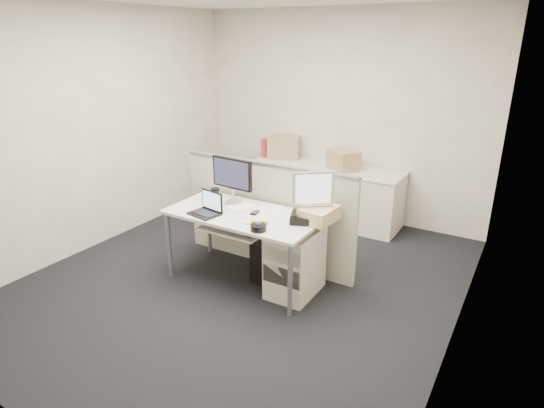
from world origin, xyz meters
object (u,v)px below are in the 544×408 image
Objects in this scene: desk_phone at (302,219)px; monitor_main at (232,181)px; desk at (244,219)px; laptop at (204,204)px.

monitor_main is at bearing 151.59° from desk_phone.
desk is at bearing 165.90° from desk_phone.
desk is 0.61m from desk_phone.
monitor_main is (-0.25, 0.18, 0.30)m from desk.
laptop is at bearing -92.76° from monitor_main.
desk_phone is (0.90, 0.31, -0.07)m from laptop.
desk_phone is (0.85, -0.10, -0.20)m from monitor_main.
monitor_main is 0.88m from desk_phone.
monitor_main is at bearing 144.25° from desk.
laptop is 0.95m from desk_phone.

